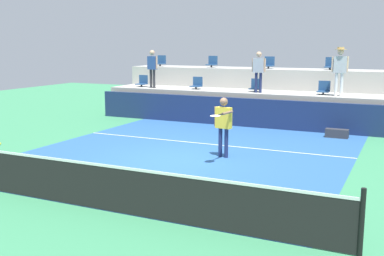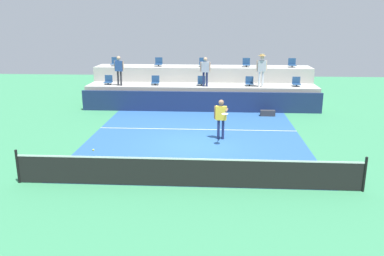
{
  "view_description": "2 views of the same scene",
  "coord_description": "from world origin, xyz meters",
  "px_view_note": "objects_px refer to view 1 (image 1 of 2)",
  "views": [
    {
      "loc": [
        5.71,
        -10.95,
        3.12
      ],
      "look_at": [
        1.01,
        -0.98,
        1.15
      ],
      "focal_mm": 43.58,
      "sensor_mm": 36.0,
      "label": 1
    },
    {
      "loc": [
        0.84,
        -15.0,
        4.92
      ],
      "look_at": [
        0.02,
        -1.78,
        1.23
      ],
      "focal_mm": 36.99,
      "sensor_mm": 36.0,
      "label": 2
    }
  ],
  "objects_px": {
    "stadium_chair_lower_far_left": "(142,82)",
    "tennis_ball": "(0,144)",
    "stadium_chair_lower_center": "(256,86)",
    "stadium_chair_upper_right": "(330,65)",
    "stadium_chair_upper_center": "(269,64)",
    "spectator_in_grey": "(259,68)",
    "spectator_with_hat": "(340,66)",
    "stadium_chair_lower_right": "(324,89)",
    "stadium_chair_upper_far_left": "(161,62)",
    "equipment_bag": "(337,133)",
    "tennis_player": "(223,121)",
    "spectator_in_white": "(152,65)",
    "stadium_chair_lower_left": "(197,84)",
    "stadium_chair_upper_left": "(212,63)"
  },
  "relations": [
    {
      "from": "spectator_in_white",
      "to": "spectator_in_grey",
      "type": "bearing_deg",
      "value": 0.0
    },
    {
      "from": "stadium_chair_lower_far_left",
      "to": "tennis_ball",
      "type": "bearing_deg",
      "value": -77.75
    },
    {
      "from": "stadium_chair_lower_center",
      "to": "equipment_bag",
      "type": "relative_size",
      "value": 0.68
    },
    {
      "from": "stadium_chair_lower_center",
      "to": "stadium_chair_upper_far_left",
      "type": "distance_m",
      "value": 5.74
    },
    {
      "from": "stadium_chair_upper_left",
      "to": "spectator_with_hat",
      "type": "xyz_separation_m",
      "value": [
        5.97,
        -2.18,
        0.05
      ]
    },
    {
      "from": "stadium_chair_lower_left",
      "to": "tennis_player",
      "type": "relative_size",
      "value": 0.31
    },
    {
      "from": "stadium_chair_lower_center",
      "to": "stadium_chair_upper_left",
      "type": "height_order",
      "value": "stadium_chair_upper_left"
    },
    {
      "from": "stadium_chair_lower_right",
      "to": "stadium_chair_upper_right",
      "type": "bearing_deg",
      "value": 92.52
    },
    {
      "from": "tennis_player",
      "to": "stadium_chair_upper_left",
      "type": "bearing_deg",
      "value": 114.81
    },
    {
      "from": "stadium_chair_lower_left",
      "to": "stadium_chair_upper_center",
      "type": "bearing_deg",
      "value": 34.25
    },
    {
      "from": "stadium_chair_lower_right",
      "to": "spectator_in_white",
      "type": "xyz_separation_m",
      "value": [
        -7.3,
        -0.38,
        0.77
      ]
    },
    {
      "from": "stadium_chair_lower_center",
      "to": "stadium_chair_upper_right",
      "type": "bearing_deg",
      "value": 34.5
    },
    {
      "from": "tennis_player",
      "to": "spectator_with_hat",
      "type": "height_order",
      "value": "spectator_with_hat"
    },
    {
      "from": "tennis_ball",
      "to": "equipment_bag",
      "type": "bearing_deg",
      "value": 51.19
    },
    {
      "from": "spectator_with_hat",
      "to": "spectator_in_white",
      "type": "bearing_deg",
      "value": -180.0
    },
    {
      "from": "stadium_chair_lower_far_left",
      "to": "spectator_with_hat",
      "type": "relative_size",
      "value": 0.29
    },
    {
      "from": "stadium_chair_upper_far_left",
      "to": "stadium_chair_lower_right",
      "type": "bearing_deg",
      "value": -12.56
    },
    {
      "from": "tennis_ball",
      "to": "stadium_chair_upper_right",
      "type": "bearing_deg",
      "value": 64.58
    },
    {
      "from": "spectator_with_hat",
      "to": "equipment_bag",
      "type": "distance_m",
      "value": 2.75
    },
    {
      "from": "stadium_chair_lower_center",
      "to": "spectator_in_white",
      "type": "bearing_deg",
      "value": -175.23
    },
    {
      "from": "stadium_chair_lower_far_left",
      "to": "tennis_ball",
      "type": "xyz_separation_m",
      "value": [
        2.23,
        -10.28,
        -0.68
      ]
    },
    {
      "from": "stadium_chair_lower_far_left",
      "to": "stadium_chair_upper_far_left",
      "type": "bearing_deg",
      "value": 90.94
    },
    {
      "from": "stadium_chair_lower_right",
      "to": "stadium_chair_upper_center",
      "type": "bearing_deg",
      "value": 146.2
    },
    {
      "from": "stadium_chair_lower_far_left",
      "to": "equipment_bag",
      "type": "height_order",
      "value": "stadium_chair_lower_far_left"
    },
    {
      "from": "tennis_player",
      "to": "spectator_in_grey",
      "type": "xyz_separation_m",
      "value": [
        -0.84,
        5.91,
        1.18
      ]
    },
    {
      "from": "stadium_chair_upper_far_left",
      "to": "tennis_ball",
      "type": "distance_m",
      "value": 12.38
    },
    {
      "from": "tennis_ball",
      "to": "equipment_bag",
      "type": "distance_m",
      "value": 10.64
    },
    {
      "from": "stadium_chair_upper_center",
      "to": "stadium_chair_lower_left",
      "type": "bearing_deg",
      "value": -145.75
    },
    {
      "from": "stadium_chair_upper_far_left",
      "to": "equipment_bag",
      "type": "distance_m",
      "value": 9.93
    },
    {
      "from": "spectator_with_hat",
      "to": "stadium_chair_lower_right",
      "type": "bearing_deg",
      "value": 147.17
    },
    {
      "from": "stadium_chair_lower_far_left",
      "to": "stadium_chair_lower_right",
      "type": "relative_size",
      "value": 1.0
    },
    {
      "from": "stadium_chair_lower_left",
      "to": "stadium_chair_upper_far_left",
      "type": "height_order",
      "value": "stadium_chair_upper_far_left"
    },
    {
      "from": "spectator_in_white",
      "to": "equipment_bag",
      "type": "xyz_separation_m",
      "value": [
        8.14,
        -1.62,
        -2.09
      ]
    },
    {
      "from": "tennis_player",
      "to": "spectator_with_hat",
      "type": "bearing_deg",
      "value": 69.28
    },
    {
      "from": "stadium_chair_lower_center",
      "to": "stadium_chair_upper_far_left",
      "type": "bearing_deg",
      "value": 161.51
    },
    {
      "from": "stadium_chair_lower_right",
      "to": "stadium_chair_upper_far_left",
      "type": "relative_size",
      "value": 1.0
    },
    {
      "from": "spectator_with_hat",
      "to": "tennis_player",
      "type": "bearing_deg",
      "value": -110.72
    },
    {
      "from": "stadium_chair_upper_far_left",
      "to": "tennis_player",
      "type": "bearing_deg",
      "value": -51.48
    },
    {
      "from": "stadium_chair_upper_center",
      "to": "spectator_in_grey",
      "type": "distance_m",
      "value": 2.2
    },
    {
      "from": "stadium_chair_lower_left",
      "to": "stadium_chair_upper_far_left",
      "type": "distance_m",
      "value": 3.39
    },
    {
      "from": "spectator_in_grey",
      "to": "stadium_chair_lower_center",
      "type": "bearing_deg",
      "value": 119.87
    },
    {
      "from": "stadium_chair_upper_center",
      "to": "tennis_player",
      "type": "height_order",
      "value": "stadium_chair_upper_center"
    },
    {
      "from": "stadium_chair_lower_far_left",
      "to": "spectator_with_hat",
      "type": "distance_m",
      "value": 8.7
    },
    {
      "from": "stadium_chair_upper_left",
      "to": "spectator_with_hat",
      "type": "height_order",
      "value": "spectator_with_hat"
    },
    {
      "from": "stadium_chair_lower_right",
      "to": "stadium_chair_upper_center",
      "type": "height_order",
      "value": "stadium_chair_upper_center"
    },
    {
      "from": "stadium_chair_lower_right",
      "to": "spectator_in_grey",
      "type": "distance_m",
      "value": 2.62
    },
    {
      "from": "stadium_chair_upper_left",
      "to": "equipment_bag",
      "type": "bearing_deg",
      "value": -31.42
    },
    {
      "from": "tennis_ball",
      "to": "stadium_chair_lower_far_left",
      "type": "bearing_deg",
      "value": 102.25
    },
    {
      "from": "stadium_chair_lower_right",
      "to": "stadium_chair_upper_left",
      "type": "relative_size",
      "value": 1.0
    },
    {
      "from": "stadium_chair_lower_left",
      "to": "stadium_chair_lower_far_left",
      "type": "bearing_deg",
      "value": 180.0
    }
  ]
}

